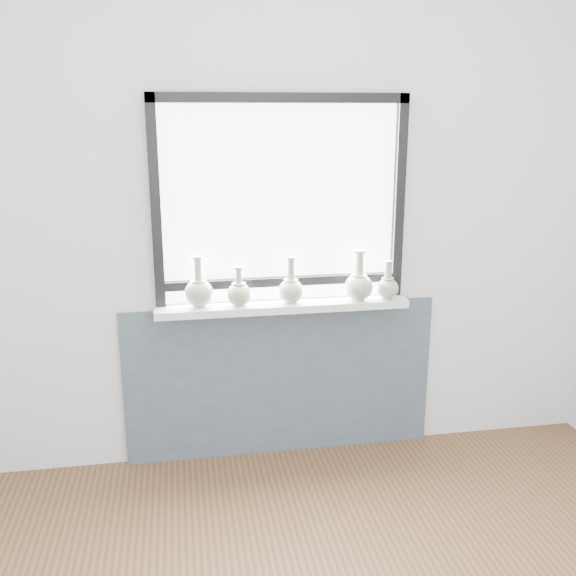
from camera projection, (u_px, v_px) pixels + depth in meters
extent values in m
cube|color=silver|center=(279.00, 223.00, 3.33)|extent=(3.60, 0.02, 2.60)
cube|color=#475864|center=(281.00, 380.00, 3.54)|extent=(1.70, 0.03, 0.86)
cube|color=silver|center=(283.00, 306.00, 3.35)|extent=(1.32, 0.18, 0.04)
cube|color=black|center=(156.00, 203.00, 3.15)|extent=(0.05, 0.06, 1.05)
cube|color=black|center=(399.00, 198.00, 3.36)|extent=(0.05, 0.06, 1.05)
cube|color=black|center=(281.00, 98.00, 3.12)|extent=(1.30, 0.06, 0.05)
cube|color=black|center=(281.00, 281.00, 3.37)|extent=(1.20, 0.05, 0.04)
cube|color=white|center=(280.00, 205.00, 3.28)|extent=(1.20, 0.01, 1.00)
cylinder|color=#99A785|center=(199.00, 305.00, 3.28)|extent=(0.07, 0.07, 0.01)
ellipsoid|color=#99A785|center=(199.00, 293.00, 3.26)|extent=(0.15, 0.15, 0.14)
cone|color=#99A785|center=(199.00, 283.00, 3.24)|extent=(0.08, 0.08, 0.03)
cylinder|color=#99A785|center=(198.00, 271.00, 3.23)|extent=(0.04, 0.04, 0.13)
cylinder|color=#99A785|center=(198.00, 257.00, 3.21)|extent=(0.05, 0.05, 0.01)
cylinder|color=#99A785|center=(239.00, 305.00, 3.28)|extent=(0.06, 0.06, 0.01)
ellipsoid|color=#99A785|center=(239.00, 294.00, 3.27)|extent=(0.13, 0.13, 0.12)
cone|color=#99A785|center=(239.00, 286.00, 3.26)|extent=(0.07, 0.07, 0.03)
cylinder|color=#99A785|center=(239.00, 278.00, 3.24)|extent=(0.03, 0.03, 0.09)
cylinder|color=#99A785|center=(238.00, 268.00, 3.23)|extent=(0.05, 0.05, 0.01)
cylinder|color=#99A785|center=(291.00, 302.00, 3.33)|extent=(0.06, 0.06, 0.01)
ellipsoid|color=#99A785|center=(291.00, 291.00, 3.32)|extent=(0.14, 0.14, 0.12)
cone|color=#99A785|center=(291.00, 282.00, 3.31)|extent=(0.07, 0.07, 0.03)
cylinder|color=#99A785|center=(291.00, 271.00, 3.29)|extent=(0.04, 0.04, 0.13)
cylinder|color=#99A785|center=(291.00, 258.00, 3.27)|extent=(0.05, 0.05, 0.01)
cylinder|color=#99A785|center=(358.00, 299.00, 3.39)|extent=(0.07, 0.07, 0.01)
ellipsoid|color=#99A785|center=(359.00, 287.00, 3.37)|extent=(0.15, 0.15, 0.14)
cone|color=#99A785|center=(359.00, 277.00, 3.35)|extent=(0.08, 0.08, 0.03)
cylinder|color=#99A785|center=(359.00, 265.00, 3.34)|extent=(0.05, 0.05, 0.14)
cylinder|color=#99A785|center=(360.00, 251.00, 3.32)|extent=(0.07, 0.07, 0.01)
cylinder|color=#99A785|center=(387.00, 297.00, 3.41)|extent=(0.05, 0.05, 0.01)
ellipsoid|color=#99A785|center=(387.00, 288.00, 3.40)|extent=(0.12, 0.12, 0.11)
cone|color=#99A785|center=(388.00, 281.00, 3.39)|extent=(0.06, 0.06, 0.03)
cylinder|color=#99A785|center=(388.00, 272.00, 3.38)|extent=(0.04, 0.04, 0.10)
cylinder|color=#99A785|center=(388.00, 262.00, 3.36)|extent=(0.04, 0.04, 0.01)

